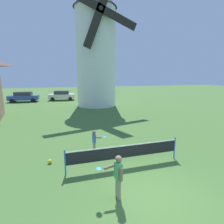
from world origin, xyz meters
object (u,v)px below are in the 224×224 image
(tennis_net, at_px, (125,152))
(player_near, at_px, (118,175))
(player_far, at_px, (95,140))
(parked_car_blue, at_px, (23,97))
(stray_ball, at_px, (50,161))
(parked_car_cream, at_px, (62,95))
(windmill, at_px, (96,46))

(tennis_net, distance_m, player_near, 2.24)
(player_near, bearing_deg, player_far, 90.06)
(player_far, xyz_separation_m, parked_car_blue, (-6.83, 21.72, 0.12))
(stray_ball, bearing_deg, parked_car_cream, 87.04)
(tennis_net, xyz_separation_m, player_near, (-1.01, -1.99, 0.18))
(tennis_net, relative_size, parked_car_blue, 1.19)
(player_near, distance_m, parked_car_cream, 25.89)
(stray_ball, relative_size, parked_car_blue, 0.04)
(tennis_net, height_order, parked_car_blue, parked_car_blue)
(player_far, bearing_deg, windmill, 77.50)
(player_near, xyz_separation_m, stray_ball, (-2.27, 3.21, -0.76))
(player_near, relative_size, stray_ball, 7.64)
(windmill, xyz_separation_m, player_far, (-3.33, -15.01, -7.03))
(tennis_net, xyz_separation_m, parked_car_cream, (-2.11, 23.88, 0.12))
(windmill, distance_m, tennis_net, 18.41)
(player_far, bearing_deg, tennis_net, -61.10)
(windmill, xyz_separation_m, parked_car_cream, (-4.43, 7.03, -6.91))
(player_near, height_order, parked_car_blue, parked_car_blue)
(parked_car_cream, bearing_deg, player_near, -87.56)
(windmill, height_order, player_far, windmill)
(tennis_net, height_order, player_far, player_far)
(stray_ball, distance_m, parked_car_cream, 22.69)
(stray_ball, bearing_deg, tennis_net, -20.48)
(parked_car_blue, bearing_deg, stray_ball, -78.45)
(tennis_net, distance_m, stray_ball, 3.55)
(windmill, height_order, player_near, windmill)
(tennis_net, distance_m, parked_car_cream, 23.97)
(parked_car_blue, bearing_deg, windmill, -33.42)
(windmill, bearing_deg, player_near, -100.01)
(parked_car_cream, bearing_deg, windmill, -57.78)
(parked_car_blue, relative_size, parked_car_cream, 1.04)
(player_near, bearing_deg, parked_car_cream, 92.44)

